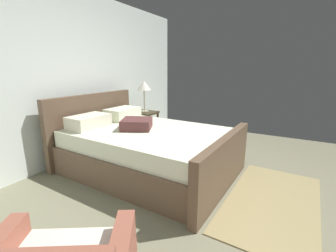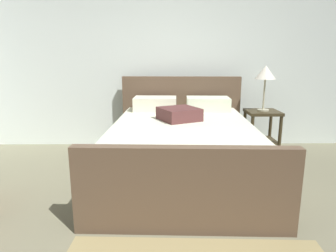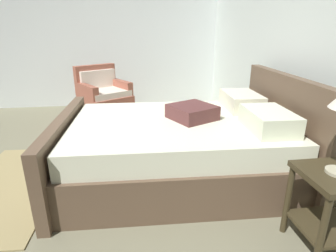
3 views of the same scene
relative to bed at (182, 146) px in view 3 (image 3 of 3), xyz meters
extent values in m
cube|color=#76735A|center=(-0.13, -1.37, -0.35)|extent=(5.88, 5.26, 0.02)
cube|color=silver|center=(-0.13, 1.32, 0.98)|extent=(6.00, 0.12, 2.63)
cube|color=silver|center=(-3.13, -1.37, 0.98)|extent=(0.12, 5.38, 2.63)
cube|color=brown|center=(0.00, -0.05, -0.14)|extent=(1.65, 2.19, 0.40)
cube|color=brown|center=(0.04, 1.06, 0.19)|extent=(1.69, 0.17, 1.05)
cube|color=brown|center=(-0.05, -1.17, 0.01)|extent=(1.69, 0.17, 0.69)
cube|color=silver|center=(0.00, -0.05, 0.17)|extent=(1.57, 2.12, 0.22)
cube|color=silver|center=(-0.32, 0.74, 0.37)|extent=(0.57, 0.38, 0.18)
cube|color=silver|center=(0.38, 0.71, 0.37)|extent=(0.57, 0.38, 0.18)
cube|color=brown|center=(-0.03, 0.11, 0.35)|extent=(0.54, 0.54, 0.14)
cube|color=#372E1B|center=(1.16, 0.81, -0.16)|extent=(0.40, 0.40, 0.02)
cylinder|color=#372E1B|center=(0.97, 0.62, -0.06)|extent=(0.04, 0.04, 0.56)
cylinder|color=#372E1B|center=(1.35, 0.62, -0.06)|extent=(0.04, 0.04, 0.56)
cylinder|color=#372E1B|center=(0.97, 1.00, -0.06)|extent=(0.04, 0.04, 0.56)
cube|color=#965240|center=(-2.08, -0.93, -0.13)|extent=(0.99, 0.99, 0.42)
cube|color=beige|center=(-2.08, -0.93, 0.13)|extent=(0.91, 0.91, 0.10)
cube|color=#965240|center=(-2.34, -1.09, 0.32)|extent=(0.48, 0.67, 0.48)
cube|color=beige|center=(-2.27, -1.04, 0.30)|extent=(0.41, 0.57, 0.36)
cube|color=#965240|center=(-1.92, -1.19, 0.19)|extent=(0.60, 0.43, 0.22)
cube|color=#965240|center=(-2.24, -0.66, 0.19)|extent=(0.60, 0.43, 0.22)
cube|color=#9A895A|center=(0.00, -1.72, -0.33)|extent=(1.81, 0.98, 0.01)
camera|label=1|loc=(-2.58, -1.83, 1.13)|focal=24.78mm
camera|label=2|loc=(-0.20, -3.23, 0.98)|focal=32.01mm
camera|label=3|loc=(2.57, -0.51, 1.15)|focal=29.35mm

